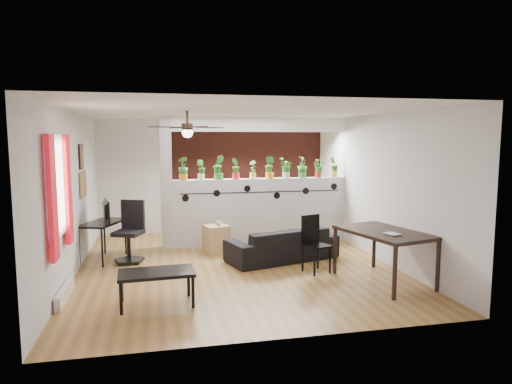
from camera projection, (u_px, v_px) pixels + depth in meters
name	position (u px, v px, depth m)	size (l,w,h in m)	color
room_shell	(235.00, 190.00, 7.71)	(6.30, 7.10, 2.90)	brown
partition_wall	(261.00, 211.00, 9.41)	(3.60, 0.18, 1.35)	#BCBCC1
ceiling_header	(261.00, 124.00, 9.20)	(3.60, 0.18, 0.30)	white
pier_column	(166.00, 183.00, 8.94)	(0.22, 0.20, 2.60)	#BCBCC1
brick_panel	(247.00, 175.00, 10.76)	(3.90, 0.05, 2.60)	#9C3B2D
vine_decal	(262.00, 192.00, 9.27)	(3.31, 0.01, 0.30)	black
window_assembly	(58.00, 189.00, 5.99)	(0.09, 1.30, 1.55)	white
baseboard_heater	(65.00, 293.00, 6.16)	(0.08, 1.00, 0.18)	silver
corkboard	(83.00, 185.00, 8.09)	(0.03, 0.60, 0.45)	olive
framed_art	(81.00, 157.00, 7.98)	(0.03, 0.34, 0.44)	#8C7259
ceiling_fan	(187.00, 129.00, 7.13)	(1.19, 1.19, 0.43)	black
potted_plant_0	(183.00, 168.00, 8.97)	(0.30, 0.28, 0.45)	orange
potted_plant_1	(201.00, 169.00, 9.05)	(0.24, 0.23, 0.40)	white
potted_plant_2	(219.00, 166.00, 9.12)	(0.27, 0.22, 0.49)	#3E8B32
potted_plant_3	(236.00, 168.00, 9.19)	(0.17, 0.22, 0.42)	red
potted_plant_4	(253.00, 169.00, 9.27)	(0.24, 0.23, 0.38)	#E7B651
potted_plant_5	(270.00, 167.00, 9.34)	(0.30, 0.31, 0.46)	orange
potted_plant_6	(286.00, 167.00, 9.42)	(0.27, 0.27, 0.42)	silver
potted_plant_7	(302.00, 166.00, 9.49)	(0.22, 0.26, 0.45)	#388D33
potted_plant_8	(318.00, 168.00, 9.57)	(0.23, 0.24, 0.38)	#AD231B
potted_plant_9	(334.00, 166.00, 9.64)	(0.22, 0.18, 0.43)	#CCCC48
sofa	(282.00, 244.00, 8.16)	(1.89, 0.74, 0.55)	black
cube_shelf	(216.00, 239.00, 8.65)	(0.43, 0.39, 0.53)	tan
cup	(219.00, 223.00, 8.63)	(0.12, 0.12, 0.09)	gray
computer_desk	(103.00, 225.00, 8.10)	(0.82, 1.08, 0.69)	black
monitor	(103.00, 215.00, 8.23)	(0.06, 0.35, 0.20)	black
office_chair	(130.00, 236.00, 8.00)	(0.58, 0.59, 1.06)	black
dining_table	(384.00, 236.00, 6.86)	(1.19, 1.61, 0.79)	black
book	(388.00, 234.00, 6.53)	(0.16, 0.22, 0.02)	gray
folding_chair	(313.00, 238.00, 7.43)	(0.47, 0.47, 0.92)	black
coffee_table	(156.00, 275.00, 5.92)	(1.00, 0.59, 0.45)	black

